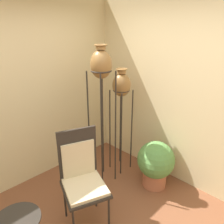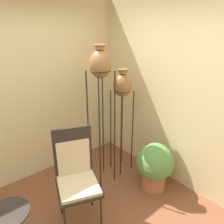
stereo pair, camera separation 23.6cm
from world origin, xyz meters
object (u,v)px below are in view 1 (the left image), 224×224
at_px(vase_stand_medium, 121,88).
at_px(chair, 82,174).
at_px(vase_stand_tall, 101,70).
at_px(potted_plant, 156,163).

distance_m(vase_stand_medium, chair, 1.36).
relative_size(vase_stand_tall, chair, 1.74).
xyz_separation_m(chair, potted_plant, (1.11, -0.26, -0.26)).
height_order(chair, potted_plant, chair).
height_order(vase_stand_tall, potted_plant, vase_stand_tall).
bearing_deg(vase_stand_tall, chair, -150.75).
bearing_deg(vase_stand_medium, chair, -159.74).
distance_m(chair, potted_plant, 1.17).
bearing_deg(chair, vase_stand_tall, 50.04).
bearing_deg(potted_plant, vase_stand_medium, 92.72).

